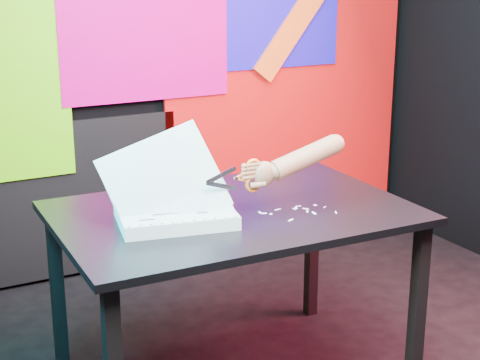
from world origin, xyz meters
TOP-DOWN VIEW (x-y plane):
  - room at (0.00, 0.00)m, footprint 3.01×3.01m
  - backdrop at (0.06, 1.46)m, footprint 2.88×0.05m
  - work_table at (-0.43, 0.12)m, footprint 1.37×0.93m
  - printout_stack at (-0.69, 0.09)m, footprint 0.49×0.38m
  - scissors at (-0.41, 0.03)m, footprint 0.23×0.02m
  - hand_forearm at (-0.19, 0.04)m, footprint 0.45×0.08m
  - paper_clippings at (-0.23, -0.01)m, footprint 0.27×0.16m

SIDE VIEW (x-z plane):
  - work_table at x=-0.43m, z-range 0.30..1.05m
  - paper_clippings at x=-0.23m, z-range 0.75..0.75m
  - printout_stack at x=-0.69m, z-range 0.59..0.97m
  - scissors at x=-0.41m, z-range 0.84..0.97m
  - hand_forearm at x=-0.19m, z-range 0.85..1.02m
  - backdrop at x=0.06m, z-range -0.08..2.00m
  - room at x=0.00m, z-range 0.00..2.71m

